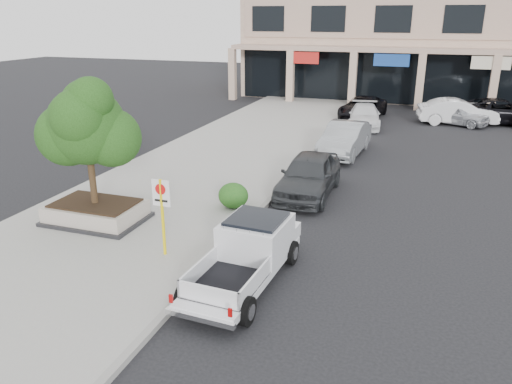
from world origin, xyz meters
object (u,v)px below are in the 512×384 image
planter_tree (93,126)px  pickup_truck (243,257)px  lot_car_b (457,112)px  no_parking_sign (162,207)px  curb_car_d (363,108)px  curb_car_a (309,175)px  lot_car_d (501,111)px  lot_car_e (471,111)px  planter (96,212)px  curb_car_b (345,139)px  curb_car_c (364,116)px  lot_car_a (455,114)px

planter_tree → pickup_truck: size_ratio=0.80×
pickup_truck → lot_car_b: lot_car_b is taller
no_parking_sign → curb_car_d: size_ratio=0.44×
planter_tree → curb_car_a: planter_tree is taller
pickup_truck → lot_car_d: bearing=74.2°
planter_tree → pickup_truck: 6.88m
no_parking_sign → planter_tree: bearing=153.7°
planter_tree → lot_car_e: size_ratio=0.99×
planter → lot_car_b: (12.04, 21.89, 0.34)m
lot_car_d → curb_car_b: bearing=132.5°
curb_car_c → lot_car_d: bearing=17.5°
no_parking_sign → curb_car_b: bearing=77.4°
pickup_truck → lot_car_d: lot_car_d is taller
no_parking_sign → pickup_truck: size_ratio=0.46×
planter → curb_car_d: (5.93, 21.92, 0.26)m
curb_car_d → curb_car_c: bearing=-73.1°
curb_car_a → lot_car_a: (5.84, 16.35, -0.11)m
curb_car_d → lot_car_d: bearing=14.2°
curb_car_b → curb_car_c: size_ratio=1.04×
curb_car_a → curb_car_d: size_ratio=0.92×
planter → curb_car_d: bearing=74.9°
planter → no_parking_sign: no_parking_sign is taller
lot_car_a → no_parking_sign: bearing=-177.1°
lot_car_d → pickup_truck: bearing=150.3°
curb_car_d → lot_car_e: (7.05, 1.36, -0.04)m
planter_tree → lot_car_a: bearing=61.3°
lot_car_b → planter_tree: bearing=141.0°
pickup_truck → lot_car_b: (5.95, 23.96, 0.03)m
planter → lot_car_b: bearing=61.2°
curb_car_d → lot_car_e: curb_car_d is taller
curb_car_d → lot_car_a: bearing=4.7°
curb_car_a → lot_car_d: size_ratio=0.83×
planter_tree → curb_car_b: bearing=61.9°
lot_car_a → lot_car_e: lot_car_a is taller
curb_car_b → lot_car_a: (5.53, 9.82, -0.10)m
curb_car_c → lot_car_a: (5.50, 2.58, 0.03)m
planter → curb_car_b: curb_car_b is taller
lot_car_a → pickup_truck: bearing=-170.8°
lot_car_d → lot_car_e: lot_car_d is taller
no_parking_sign → lot_car_e: size_ratio=0.57×
lot_car_d → lot_car_e: (-1.78, 0.26, -0.12)m
curb_car_b → lot_car_b: bearing=65.1°
curb_car_b → curb_car_d: 10.07m
curb_car_c → curb_car_d: bearing=92.2°
curb_car_a → curb_car_b: bearing=87.2°
curb_car_d → lot_car_a: (5.99, -0.24, -0.01)m
lot_car_b → pickup_truck: bearing=155.8°
no_parking_sign → lot_car_a: (8.50, 23.15, -0.92)m
planter → lot_car_e: (12.98, 23.28, 0.21)m
curb_car_a → no_parking_sign: bearing=-111.6°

